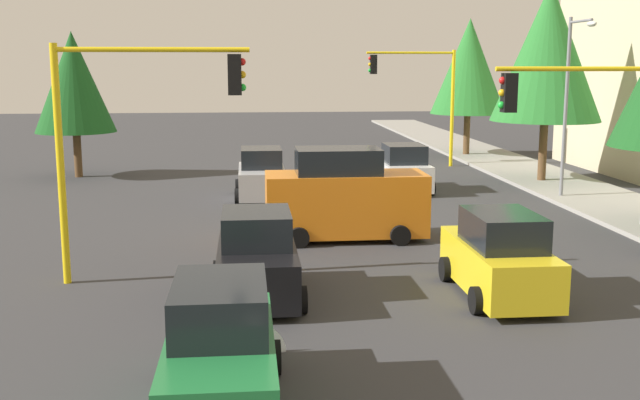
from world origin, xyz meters
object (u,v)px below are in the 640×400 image
Objects in this scene: tree_roadside_far at (469,67)px; delivery_van_orange at (344,197)px; traffic_signal_near_left at (595,124)px; car_black at (257,259)px; tree_opposite_side at (74,82)px; street_lamp_curbside at (571,88)px; traffic_signal_near_right at (136,115)px; car_silver at (262,176)px; tree_roadside_mid at (548,52)px; car_white at (403,170)px; car_green at (221,353)px; traffic_signal_far_left at (419,85)px; car_yellow at (499,258)px.

tree_roadside_far reaches higher than delivery_van_orange.
traffic_signal_near_left is 1.10× the size of delivery_van_orange.
tree_opposite_side is at bearing -157.63° from car_black.
street_lamp_curbside is 16.89m from car_black.
traffic_signal_near_right is at bearing -120.36° from car_black.
tree_opposite_side reaches higher than car_silver.
delivery_van_orange is (10.00, -10.19, -4.46)m from tree_roadside_mid.
street_lamp_curbside is (-9.61, 3.57, 0.60)m from traffic_signal_near_left.
car_green is at bearing -19.45° from car_white.
delivery_van_orange is at bearing 37.67° from tree_opposite_side.
delivery_van_orange reaches higher than car_black.
delivery_van_orange is at bearing 163.27° from car_green.
traffic_signal_far_left is 28.96m from car_green.
street_lamp_curbside is 1.88× the size of car_white.
tree_roadside_far reaches higher than car_black.
traffic_signal_near_left is 1.27× the size of car_green.
delivery_van_orange is (20.00, -9.69, -3.82)m from tree_roadside_far.
car_yellow is at bearing -24.85° from tree_roadside_mid.
street_lamp_curbside reaches higher than car_yellow.
traffic_signal_near_left is 1.30× the size of car_yellow.
car_black is at bearing -1.74° from car_silver.
car_white is (-12.49, 9.10, -3.15)m from traffic_signal_near_right.
street_lamp_curbside reaches higher than car_black.
car_yellow is at bearing 34.11° from tree_opposite_side.
car_yellow is 14.38m from car_silver.
car_green is at bearing -6.57° from car_black.
car_green is at bearing 16.51° from traffic_signal_near_right.
car_black and car_white have the same top height.
traffic_signal_far_left is (-20.00, 11.45, 0.15)m from traffic_signal_near_right.
tree_roadside_far is (-4.00, 3.76, 0.90)m from traffic_signal_far_left.
car_silver is at bearing -43.89° from traffic_signal_far_left.
delivery_van_orange is (-4.00, -5.82, -2.47)m from traffic_signal_near_left.
delivery_van_orange is (-4.00, 5.51, -2.77)m from traffic_signal_near_right.
car_yellow is (2.04, -3.06, -2.86)m from traffic_signal_near_left.
tree_roadside_far is at bearing 170.85° from traffic_signal_near_left.
tree_roadside_mid is (6.00, 4.26, 1.54)m from traffic_signal_far_left.
car_green is (21.22, -13.56, -4.85)m from tree_roadside_mid.
traffic_signal_far_left is at bearing 159.66° from delivery_van_orange.
tree_roadside_mid is 8.33m from car_white.
traffic_signal_far_left is 1.60× the size of car_white.
street_lamp_curbside is 11.36m from delivery_van_orange.
delivery_van_orange reaches higher than car_green.
tree_roadside_mid is 2.11× the size of car_green.
car_black is at bearing -25.85° from tree_roadside_far.
street_lamp_curbside is at bearing 81.28° from car_silver.
tree_roadside_far is 1.62× the size of delivery_van_orange.
car_green is 8.03m from car_yellow.
tree_opposite_side reaches higher than delivery_van_orange.
car_white is at bearing 100.36° from car_silver.
car_silver is (-1.80, -11.73, -3.45)m from street_lamp_curbside.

